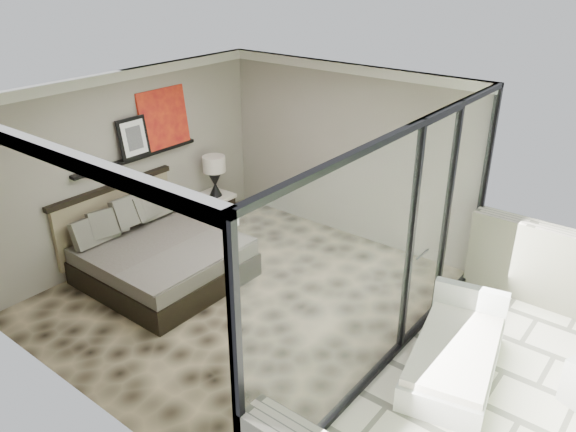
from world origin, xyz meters
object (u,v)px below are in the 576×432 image
Objects in this scene: nightstand at (214,208)px; table_lamp at (214,171)px; lounger at (455,355)px; bed at (158,256)px.

nightstand is 0.80× the size of table_lamp.
lounger is at bearing -9.75° from nightstand.
nightstand is at bearing -166.00° from table_lamp.
bed is at bearing -66.90° from nightstand.
nightstand is 0.30× the size of lounger.
bed is 2.01m from table_lamp.
lounger is at bearing 9.65° from bed.
lounger is at bearing -12.74° from table_lamp.
lounger is (4.85, -1.08, -0.07)m from nightstand.
lounger is (4.19, 0.71, -0.13)m from bed.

